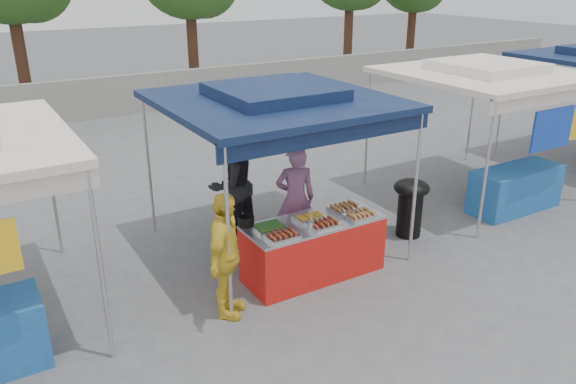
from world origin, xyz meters
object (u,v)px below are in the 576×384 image
helper_man (231,184)px  cooking_pot (246,221)px  vendor_woman (295,199)px  wok_burner (410,203)px  customer_person (225,256)px  vendor_table (313,248)px

helper_man → cooking_pot: bearing=54.0°
vendor_woman → cooking_pot: bearing=45.8°
cooking_pot → wok_burner: bearing=-1.7°
cooking_pot → vendor_woman: vendor_woman is taller
cooking_pot → wok_burner: size_ratio=0.23×
cooking_pot → helper_man: helper_man is taller
customer_person → helper_man: bearing=13.1°
cooking_pot → wok_burner: (2.96, -0.09, -0.33)m
vendor_table → helper_man: (-0.44, 1.75, 0.49)m
wok_burner → vendor_woman: (-1.87, 0.57, 0.26)m
vendor_woman → helper_man: size_ratio=0.92×
vendor_woman → helper_man: (-0.66, 0.91, 0.07)m
wok_burner → vendor_woman: 1.97m
vendor_table → wok_burner: size_ratio=2.03×
wok_burner → customer_person: size_ratio=0.59×
vendor_table → wok_burner: bearing=7.4°
cooking_pot → customer_person: 0.90m
helper_man → customer_person: (-1.06, -2.03, -0.08)m
vendor_table → cooking_pot: bearing=157.8°
wok_burner → customer_person: (-3.58, -0.56, 0.25)m
wok_burner → vendor_woman: bearing=172.5°
wok_burner → helper_man: 2.94m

